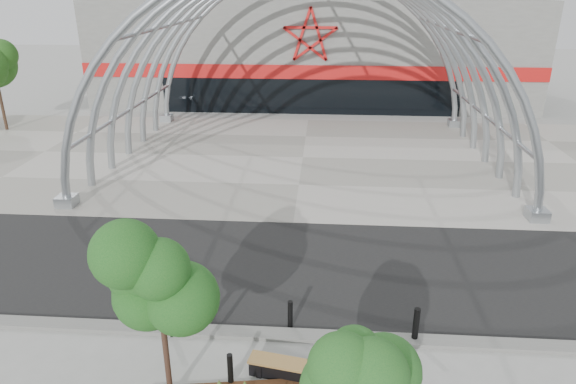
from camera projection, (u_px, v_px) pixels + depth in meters
ground at (278, 331)px, 14.46m from camera, size 140.00×140.00×0.00m
road at (287, 267)px, 17.69m from camera, size 140.00×7.00×0.02m
forecourt at (303, 158)px, 28.77m from camera, size 60.00×17.00×0.04m
kerb at (277, 334)px, 14.21m from camera, size 60.00×0.50×0.12m
arena_building at (313, 48)px, 43.86m from camera, size 34.00×15.24×8.00m
vault_canopy at (303, 158)px, 28.77m from camera, size 20.80×15.80×20.36m
street_tree_0 at (159, 288)px, 11.00m from camera, size 1.84×1.84×4.20m
street_tree_1 at (371, 377)px, 8.96m from camera, size 1.59×1.59×3.77m
bench_1 at (292, 371)px, 12.64m from camera, size 2.23×0.87×0.46m
bollard_0 at (171, 319)px, 14.06m from camera, size 0.18×0.18×1.11m
bollard_1 at (211, 303)px, 14.81m from camera, size 0.17×0.17×1.06m
bollard_2 at (230, 370)px, 12.37m from camera, size 0.14×0.14×0.88m
bollard_3 at (290, 315)px, 14.42m from camera, size 0.14×0.14×0.88m
bollard_4 at (416, 325)px, 13.83m from camera, size 0.17×0.17×1.05m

